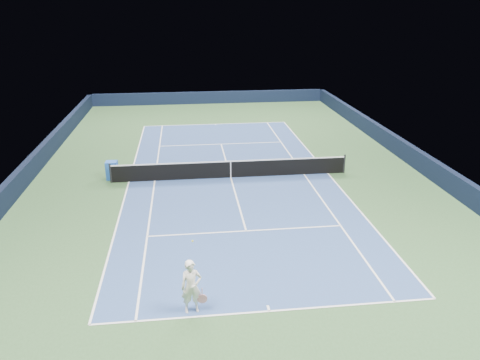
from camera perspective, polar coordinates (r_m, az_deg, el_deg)
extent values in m
plane|color=#2E502B|center=(25.63, -1.14, 0.30)|extent=(40.00, 40.00, 0.00)
cube|color=#101932|center=(44.56, -3.77, 10.00)|extent=(22.00, 0.35, 1.10)
cube|color=black|center=(28.56, 21.02, 2.24)|extent=(0.35, 40.00, 1.10)
cube|color=black|center=(26.71, -24.93, 0.38)|extent=(0.35, 40.00, 1.10)
cube|color=navy|center=(25.63, -1.14, 0.30)|extent=(10.97, 23.77, 0.01)
cube|color=white|center=(36.95, -3.03, 6.83)|extent=(10.97, 0.08, 0.00)
cube|color=white|center=(15.21, 3.59, -15.67)|extent=(10.97, 0.08, 0.00)
cube|color=white|center=(26.70, 10.65, 0.81)|extent=(0.08, 23.77, 0.00)
cube|color=white|center=(25.71, -13.39, -0.21)|extent=(0.08, 23.77, 0.00)
cube|color=white|center=(26.33, 7.81, 0.70)|extent=(0.08, 23.77, 0.00)
cube|color=white|center=(25.58, -10.35, -0.08)|extent=(0.08, 23.77, 0.00)
cube|color=white|center=(31.67, -2.32, 4.40)|extent=(8.23, 0.08, 0.00)
cube|color=white|center=(19.82, 0.76, -6.22)|extent=(8.23, 0.08, 0.00)
cube|color=white|center=(25.63, -1.14, 0.32)|extent=(0.08, 12.80, 0.00)
cube|color=white|center=(36.80, -3.01, 6.77)|extent=(0.08, 0.30, 0.00)
cube|color=white|center=(15.33, 3.49, -15.34)|extent=(0.08, 0.30, 0.00)
cylinder|color=black|center=(25.66, -15.51, 0.79)|extent=(0.10, 0.10, 1.07)
cylinder|color=black|center=(26.81, 12.60, 1.94)|extent=(0.10, 0.10, 1.07)
cube|color=black|center=(25.47, -1.14, 1.26)|extent=(12.80, 0.03, 0.91)
cube|color=white|center=(25.31, -1.15, 2.30)|extent=(12.80, 0.04, 0.06)
cube|color=white|center=(25.47, -1.14, 1.26)|extent=(0.05, 0.04, 0.91)
cube|color=blue|center=(26.22, -15.34, 1.16)|extent=(0.63, 0.58, 0.99)
cube|color=silver|center=(26.19, -14.70, 1.09)|extent=(0.08, 0.44, 0.44)
imported|color=white|center=(14.77, -5.95, -12.81)|extent=(0.70, 0.51, 1.78)
cylinder|color=pink|center=(14.84, -4.65, -13.48)|extent=(0.03, 0.03, 0.29)
cylinder|color=black|center=(14.98, -4.62, -14.24)|extent=(0.29, 0.02, 0.29)
cylinder|color=#CF869A|center=(14.98, -4.62, -14.24)|extent=(0.31, 0.03, 0.31)
sphere|color=gold|center=(15.09, -5.81, -7.41)|extent=(0.07, 0.07, 0.07)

